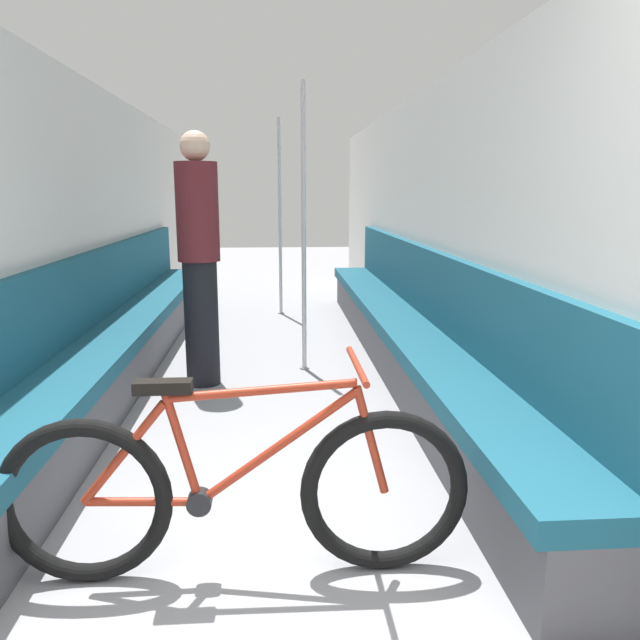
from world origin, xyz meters
TOP-DOWN VIEW (x-y plane):
  - wall_left at (-1.35, 3.78)m, footprint 0.10×10.77m
  - wall_right at (1.35, 3.78)m, footprint 0.10×10.77m
  - bench_seat_row_left at (-1.10, 3.75)m, footprint 0.46×6.26m
  - bench_seat_row_right at (1.10, 3.75)m, footprint 0.46×6.26m
  - bicycle at (-0.08, 1.09)m, footprint 1.71×0.46m
  - grab_pole_near at (0.30, 3.82)m, footprint 0.08×0.08m
  - grab_pole_far at (0.14, 6.15)m, footprint 0.08×0.08m
  - passenger_standing at (-0.46, 3.48)m, footprint 0.30×0.30m

SIDE VIEW (x-z plane):
  - bench_seat_row_left at x=-1.10m, z-range -0.17..0.79m
  - bench_seat_row_right at x=1.10m, z-range -0.17..0.79m
  - bicycle at x=-0.08m, z-range -0.07..0.74m
  - passenger_standing at x=-0.46m, z-range 0.03..1.85m
  - grab_pole_near at x=0.30m, z-range -0.03..2.17m
  - grab_pole_far at x=0.14m, z-range -0.03..2.17m
  - wall_left at x=-1.35m, z-range 0.00..2.22m
  - wall_right at x=1.35m, z-range 0.00..2.22m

